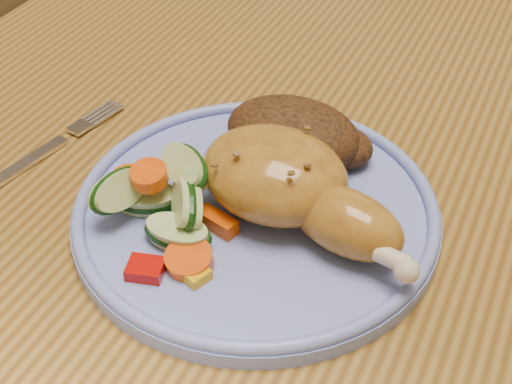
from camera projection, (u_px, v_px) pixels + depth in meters
dining_table at (350, 239)px, 0.65m from camera, size 0.90×1.40×0.75m
chair_far at (466, 76)px, 1.19m from camera, size 0.42×0.42×0.91m
plate at (256, 213)px, 0.54m from camera, size 0.28×0.28×0.01m
plate_rim at (256, 202)px, 0.53m from camera, size 0.27×0.27×0.01m
chicken_leg at (291, 185)px, 0.51m from camera, size 0.18×0.10×0.06m
rice_pilaf at (296, 135)px, 0.57m from camera, size 0.12×0.08×0.05m
vegetable_pile at (163, 203)px, 0.51m from camera, size 0.12×0.12×0.06m
fork at (41, 153)px, 0.60m from camera, size 0.04×0.15×0.00m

